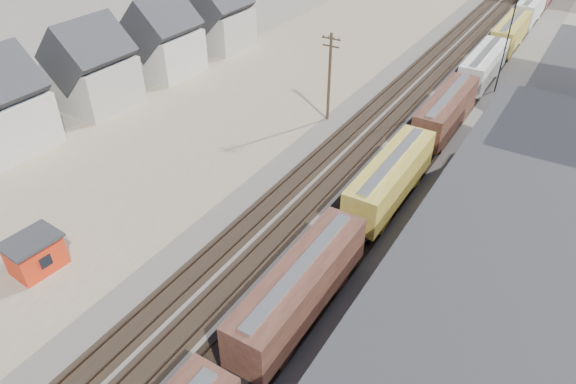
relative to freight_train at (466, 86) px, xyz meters
The scene contains 9 objects.
ballast_bed 5.61m from the freight_train, 141.09° to the right, with size 18.00×200.00×0.06m, color #4C4742.
dirt_yard 27.29m from the freight_train, 151.23° to the right, with size 24.00×180.00×0.03m, color #816B58.
rail_tracks 5.96m from the freight_train, 144.81° to the right, with size 11.40×200.00×0.24m.
freight_train is the anchor object (origin of this frame).
warehouse 30.23m from the freight_train, 68.28° to the right, with size 12.40×40.40×7.25m.
utility_pole_north 16.73m from the freight_train, 138.02° to the right, with size 2.20×0.32×10.00m.
radio_mast 9.64m from the freight_train, 72.39° to the left, with size 1.20×0.16×18.00m.
townhouse_row 47.11m from the freight_train, 143.41° to the right, with size 8.15×68.16×10.47m.
maintenance_shed 48.27m from the freight_train, 113.43° to the right, with size 3.28×4.10×2.85m.
Camera 1 is at (15.58, -5.54, 27.10)m, focal length 32.00 mm.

